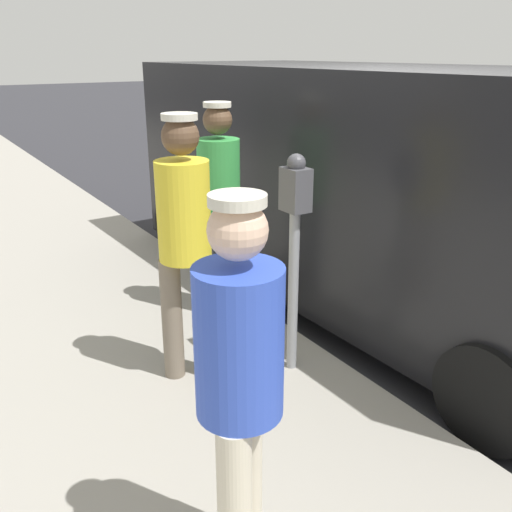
{
  "coord_description": "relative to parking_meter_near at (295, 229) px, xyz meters",
  "views": [
    {
      "loc": [
        3.45,
        3.48,
        2.27
      ],
      "look_at": [
        1.65,
        0.68,
        1.05
      ],
      "focal_mm": 39.33,
      "sensor_mm": 36.0,
      "label": 1
    }
  ],
  "objects": [
    {
      "name": "pedestrian_in_green",
      "position": [
        -0.03,
        -1.06,
        -0.02
      ],
      "size": [
        0.34,
        0.36,
        1.75
      ],
      "color": "#383D47",
      "rests_on": "sidewalk_slab"
    },
    {
      "name": "pedestrian_in_blue",
      "position": [
        1.15,
        1.21,
        -0.08
      ],
      "size": [
        0.34,
        0.34,
        1.67
      ],
      "color": "beige",
      "rests_on": "sidewalk_slab"
    },
    {
      "name": "ground_plane",
      "position": [
        -1.35,
        -0.68,
        -1.18
      ],
      "size": [
        80.0,
        80.0,
        0.0
      ],
      "primitive_type": "plane",
      "color": "#2D2D33"
    },
    {
      "name": "parking_meter_near",
      "position": [
        0.0,
        0.0,
        0.0
      ],
      "size": [
        0.14,
        0.18,
        1.52
      ],
      "color": "gray",
      "rests_on": "sidewalk_slab"
    },
    {
      "name": "parked_van",
      "position": [
        -1.5,
        -0.93,
        -0.03
      ],
      "size": [
        2.27,
        5.26,
        2.15
      ],
      "color": "black",
      "rests_on": "ground"
    },
    {
      "name": "pedestrian_in_yellow",
      "position": [
        0.64,
        -0.31,
        -0.01
      ],
      "size": [
        0.34,
        0.34,
        1.77
      ],
      "color": "#726656",
      "rests_on": "sidewalk_slab"
    }
  ]
}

